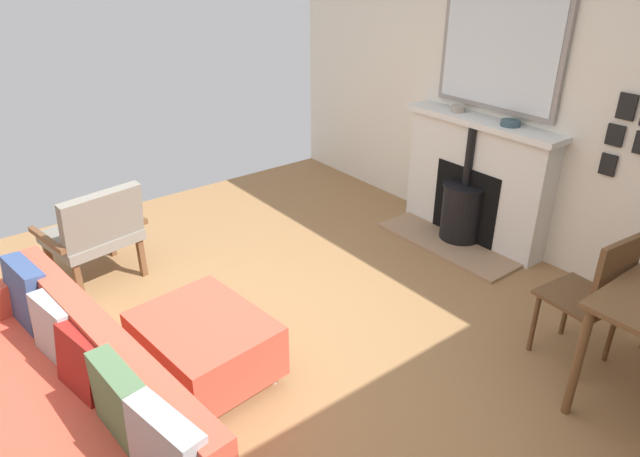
{
  "coord_description": "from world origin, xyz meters",
  "views": [
    {
      "loc": [
        1.2,
        2.5,
        2.35
      ],
      "look_at": [
        -0.63,
        0.15,
        0.84
      ],
      "focal_mm": 31.78,
      "sensor_mm": 36.0,
      "label": 1
    }
  ],
  "objects_px": {
    "fireplace": "(472,188)",
    "mantel_bowl_far": "(511,123)",
    "sofa": "(47,423)",
    "mantel_bowl_near": "(458,108)",
    "dining_chair_near_fireplace": "(596,292)",
    "ottoman": "(205,343)",
    "armchair_accent": "(95,230)"
  },
  "relations": [
    {
      "from": "fireplace",
      "to": "mantel_bowl_far",
      "type": "bearing_deg",
      "value": 96.79
    },
    {
      "from": "sofa",
      "to": "mantel_bowl_near",
      "type": "bearing_deg",
      "value": -169.4
    },
    {
      "from": "mantel_bowl_far",
      "to": "dining_chair_near_fireplace",
      "type": "relative_size",
      "value": 0.17
    },
    {
      "from": "ottoman",
      "to": "dining_chair_near_fireplace",
      "type": "distance_m",
      "value": 2.31
    },
    {
      "from": "sofa",
      "to": "mantel_bowl_far",
      "type": "bearing_deg",
      "value": -177.54
    },
    {
      "from": "armchair_accent",
      "to": "dining_chair_near_fireplace",
      "type": "height_order",
      "value": "dining_chair_near_fireplace"
    },
    {
      "from": "mantel_bowl_near",
      "to": "dining_chair_near_fireplace",
      "type": "xyz_separation_m",
      "value": [
        0.83,
        1.8,
        -0.58
      ]
    },
    {
      "from": "sofa",
      "to": "dining_chair_near_fireplace",
      "type": "height_order",
      "value": "dining_chair_near_fireplace"
    },
    {
      "from": "ottoman",
      "to": "dining_chair_near_fireplace",
      "type": "relative_size",
      "value": 0.94
    },
    {
      "from": "mantel_bowl_near",
      "to": "ottoman",
      "type": "relative_size",
      "value": 0.14
    },
    {
      "from": "fireplace",
      "to": "ottoman",
      "type": "xyz_separation_m",
      "value": [
        2.7,
        0.24,
        -0.22
      ]
    },
    {
      "from": "fireplace",
      "to": "armchair_accent",
      "type": "height_order",
      "value": "fireplace"
    },
    {
      "from": "ottoman",
      "to": "fireplace",
      "type": "bearing_deg",
      "value": -175.0
    },
    {
      "from": "mantel_bowl_far",
      "to": "ottoman",
      "type": "distance_m",
      "value": 2.85
    },
    {
      "from": "fireplace",
      "to": "mantel_bowl_near",
      "type": "distance_m",
      "value": 0.68
    },
    {
      "from": "mantel_bowl_near",
      "to": "dining_chair_near_fireplace",
      "type": "bearing_deg",
      "value": 65.21
    },
    {
      "from": "sofa",
      "to": "armchair_accent",
      "type": "relative_size",
      "value": 2.64
    },
    {
      "from": "sofa",
      "to": "armchair_accent",
      "type": "distance_m",
      "value": 1.83
    },
    {
      "from": "fireplace",
      "to": "mantel_bowl_far",
      "type": "relative_size",
      "value": 9.27
    },
    {
      "from": "mantel_bowl_near",
      "to": "armchair_accent",
      "type": "relative_size",
      "value": 0.14
    },
    {
      "from": "mantel_bowl_far",
      "to": "fireplace",
      "type": "bearing_deg",
      "value": -83.21
    },
    {
      "from": "mantel_bowl_far",
      "to": "mantel_bowl_near",
      "type": "bearing_deg",
      "value": -90.0
    },
    {
      "from": "sofa",
      "to": "ottoman",
      "type": "height_order",
      "value": "sofa"
    },
    {
      "from": "fireplace",
      "to": "armchair_accent",
      "type": "bearing_deg",
      "value": -23.69
    },
    {
      "from": "ottoman",
      "to": "mantel_bowl_near",
      "type": "bearing_deg",
      "value": -169.49
    },
    {
      "from": "fireplace",
      "to": "ottoman",
      "type": "relative_size",
      "value": 1.7
    },
    {
      "from": "mantel_bowl_near",
      "to": "sofa",
      "type": "distance_m",
      "value": 3.77
    },
    {
      "from": "fireplace",
      "to": "dining_chair_near_fireplace",
      "type": "bearing_deg",
      "value": 62.38
    },
    {
      "from": "mantel_bowl_near",
      "to": "ottoman",
      "type": "height_order",
      "value": "mantel_bowl_near"
    },
    {
      "from": "ottoman",
      "to": "dining_chair_near_fireplace",
      "type": "height_order",
      "value": "dining_chair_near_fireplace"
    },
    {
      "from": "mantel_bowl_far",
      "to": "dining_chair_near_fireplace",
      "type": "bearing_deg",
      "value": 56.96
    },
    {
      "from": "mantel_bowl_near",
      "to": "dining_chair_near_fireplace",
      "type": "distance_m",
      "value": 2.07
    }
  ]
}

